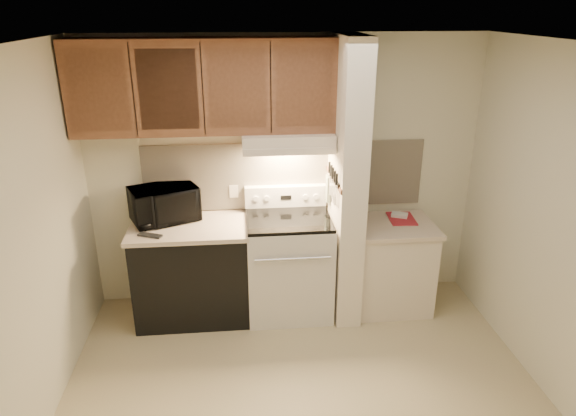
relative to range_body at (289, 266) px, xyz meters
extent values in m
plane|color=#C5B48A|center=(0.00, -1.16, -0.46)|extent=(3.60, 3.60, 0.00)
plane|color=white|center=(0.00, -1.16, 2.04)|extent=(3.60, 3.60, 0.00)
cube|color=beige|center=(0.00, 0.34, 0.79)|extent=(3.60, 2.50, 0.02)
cube|color=beige|center=(-1.80, -1.16, 0.79)|extent=(0.02, 3.00, 2.50)
cube|color=beige|center=(1.80, -1.16, 0.79)|extent=(0.02, 3.00, 2.50)
cube|color=beige|center=(0.00, 0.33, 0.78)|extent=(2.60, 0.02, 0.63)
cube|color=silver|center=(0.00, 0.00, 0.00)|extent=(0.76, 0.65, 0.92)
cube|color=black|center=(0.00, -0.32, 0.04)|extent=(0.50, 0.01, 0.30)
cylinder|color=silver|center=(0.00, -0.35, 0.26)|extent=(0.65, 0.02, 0.02)
cube|color=black|center=(0.00, 0.00, 0.48)|extent=(0.74, 0.64, 0.03)
cube|color=silver|center=(0.00, 0.28, 0.59)|extent=(0.76, 0.08, 0.20)
cube|color=black|center=(0.00, 0.24, 0.59)|extent=(0.10, 0.01, 0.04)
cylinder|color=silver|center=(-0.28, 0.24, 0.59)|extent=(0.05, 0.02, 0.05)
cylinder|color=silver|center=(-0.18, 0.24, 0.59)|extent=(0.05, 0.02, 0.05)
cylinder|color=silver|center=(0.18, 0.24, 0.59)|extent=(0.05, 0.02, 0.05)
cylinder|color=silver|center=(0.28, 0.24, 0.59)|extent=(0.05, 0.02, 0.05)
cube|color=black|center=(-0.88, 0.01, -0.03)|extent=(1.00, 0.63, 0.87)
cube|color=beige|center=(-0.88, 0.01, 0.43)|extent=(1.04, 0.67, 0.04)
cube|color=black|center=(-1.19, -0.19, 0.46)|extent=(0.22, 0.15, 0.01)
cylinder|color=#28595B|center=(-1.23, 0.23, 0.50)|extent=(0.12, 0.12, 0.11)
cube|color=beige|center=(-0.48, 0.32, 0.64)|extent=(0.08, 0.01, 0.12)
imported|color=black|center=(-1.10, 0.15, 0.61)|extent=(0.67, 0.57, 0.31)
cube|color=white|center=(0.51, -0.01, 0.79)|extent=(0.22, 0.70, 2.50)
cube|color=brown|center=(0.39, -0.01, 0.84)|extent=(0.01, 0.70, 0.04)
cube|color=black|center=(0.39, -0.06, 0.86)|extent=(0.02, 0.42, 0.04)
cube|color=silver|center=(0.38, -0.21, 0.76)|extent=(0.01, 0.03, 0.16)
cylinder|color=black|center=(0.38, -0.22, 0.91)|extent=(0.02, 0.02, 0.10)
cube|color=silver|center=(0.38, -0.14, 0.75)|extent=(0.01, 0.04, 0.18)
cylinder|color=black|center=(0.38, -0.15, 0.91)|extent=(0.02, 0.02, 0.10)
cube|color=silver|center=(0.38, -0.05, 0.74)|extent=(0.01, 0.04, 0.20)
cylinder|color=black|center=(0.38, -0.05, 0.91)|extent=(0.02, 0.02, 0.10)
cube|color=silver|center=(0.38, 0.03, 0.76)|extent=(0.01, 0.04, 0.16)
cylinder|color=black|center=(0.38, 0.02, 0.91)|extent=(0.02, 0.02, 0.10)
cube|color=silver|center=(0.38, 0.11, 0.75)|extent=(0.01, 0.04, 0.18)
cylinder|color=black|center=(0.38, 0.11, 0.91)|extent=(0.02, 0.02, 0.10)
cube|color=gray|center=(0.38, 0.17, 0.69)|extent=(0.03, 0.10, 0.24)
cube|color=beige|center=(0.97, -0.01, -0.06)|extent=(0.70, 0.60, 0.81)
cube|color=beige|center=(0.97, -0.01, 0.37)|extent=(0.74, 0.64, 0.04)
cube|color=#B12430|center=(1.07, 0.09, 0.40)|extent=(0.25, 0.33, 0.01)
cube|color=white|center=(1.06, 0.14, 0.41)|extent=(0.18, 0.15, 0.04)
cube|color=beige|center=(0.00, 0.12, 1.17)|extent=(0.78, 0.44, 0.15)
cube|color=beige|center=(0.00, -0.08, 1.12)|extent=(0.78, 0.04, 0.06)
cube|color=brown|center=(-0.69, 0.17, 1.62)|extent=(2.18, 0.33, 0.77)
cube|color=brown|center=(-1.51, 0.01, 1.62)|extent=(0.46, 0.01, 0.63)
cube|color=black|center=(-1.23, 0.01, 1.62)|extent=(0.01, 0.01, 0.73)
cube|color=brown|center=(-0.96, 0.01, 1.62)|extent=(0.46, 0.01, 0.63)
cube|color=black|center=(-0.69, 0.01, 1.62)|extent=(0.01, 0.01, 0.73)
cube|color=brown|center=(-0.42, 0.01, 1.62)|extent=(0.46, 0.01, 0.63)
cube|color=black|center=(-0.14, 0.01, 1.62)|extent=(0.01, 0.01, 0.73)
cube|color=brown|center=(0.13, 0.01, 1.62)|extent=(0.46, 0.01, 0.63)
camera|label=1|loc=(-0.42, -4.19, 2.26)|focal=32.00mm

